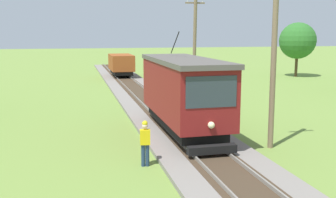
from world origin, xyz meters
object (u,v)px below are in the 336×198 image
(freight_car, at_px, (121,64))
(tree_right_near, at_px, (298,41))
(red_tram, at_px, (183,92))
(second_worker, at_px, (207,104))
(utility_pole_near_tram, at_px, (274,56))
(utility_pole_mid, at_px, (195,46))
(track_worker, at_px, (145,141))

(freight_car, distance_m, tree_right_near, 20.37)
(red_tram, relative_size, freight_car, 1.64)
(red_tram, bearing_deg, freight_car, 90.01)
(second_worker, distance_m, tree_right_near, 26.22)
(freight_car, relative_size, utility_pole_near_tram, 0.65)
(utility_pole_mid, distance_m, second_worker, 6.33)
(track_worker, distance_m, tree_right_near, 34.56)
(track_worker, bearing_deg, second_worker, -28.15)
(red_tram, relative_size, utility_pole_near_tram, 1.07)
(utility_pole_mid, bearing_deg, red_tram, -111.09)
(utility_pole_near_tram, bearing_deg, utility_pole_mid, 90.00)
(track_worker, xyz_separation_m, second_worker, (4.89, 6.88, 0.00))
(red_tram, distance_m, track_worker, 5.01)
(red_tram, height_order, tree_right_near, tree_right_near)
(utility_pole_near_tram, bearing_deg, track_worker, -169.25)
(red_tram, distance_m, tree_right_near, 29.67)
(utility_pole_near_tram, relative_size, track_worker, 4.46)
(freight_car, relative_size, utility_pole_mid, 0.65)
(freight_car, bearing_deg, tree_right_near, -9.68)
(red_tram, height_order, utility_pole_near_tram, utility_pole_near_tram)
(freight_car, height_order, track_worker, freight_car)
(red_tram, bearing_deg, second_worker, 51.61)
(second_worker, height_order, tree_right_near, tree_right_near)
(utility_pole_mid, bearing_deg, tree_right_near, 39.25)
(utility_pole_near_tram, xyz_separation_m, second_worker, (-0.95, 5.78, -3.09))
(freight_car, bearing_deg, red_tram, -89.99)
(utility_pole_near_tram, relative_size, second_worker, 4.46)
(freight_car, distance_m, utility_pole_mid, 17.56)
(utility_pole_mid, distance_m, track_worker, 13.97)
(freight_car, bearing_deg, second_worker, -84.34)
(second_worker, bearing_deg, tree_right_near, -167.44)
(tree_right_near, bearing_deg, freight_car, 170.32)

